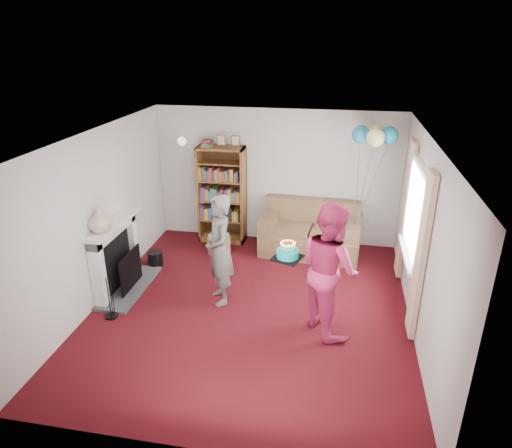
% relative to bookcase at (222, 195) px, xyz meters
% --- Properties ---
extents(ground, '(5.00, 5.00, 0.00)m').
position_rel_bookcase_xyz_m(ground, '(0.99, -2.30, -0.90)').
color(ground, '#390810').
rests_on(ground, ground).
extents(wall_back, '(4.50, 0.02, 2.50)m').
position_rel_bookcase_xyz_m(wall_back, '(0.99, 0.21, 0.35)').
color(wall_back, silver).
rests_on(wall_back, ground).
extents(wall_left, '(0.02, 5.00, 2.50)m').
position_rel_bookcase_xyz_m(wall_left, '(-1.27, -2.30, 0.35)').
color(wall_left, silver).
rests_on(wall_left, ground).
extents(wall_right, '(0.02, 5.00, 2.50)m').
position_rel_bookcase_xyz_m(wall_right, '(3.25, -2.30, 0.35)').
color(wall_right, silver).
rests_on(wall_right, ground).
extents(ceiling, '(4.50, 5.00, 0.01)m').
position_rel_bookcase_xyz_m(ceiling, '(0.99, -2.30, 1.61)').
color(ceiling, white).
rests_on(ceiling, wall_back).
extents(fireplace, '(0.55, 1.80, 1.12)m').
position_rel_bookcase_xyz_m(fireplace, '(-1.09, -2.11, -0.39)').
color(fireplace, '#3F3F42').
rests_on(fireplace, ground).
extents(window_bay, '(0.14, 2.02, 2.20)m').
position_rel_bookcase_xyz_m(window_bay, '(3.20, -1.70, 0.30)').
color(window_bay, white).
rests_on(window_bay, ground).
extents(wall_sconce, '(0.16, 0.23, 0.16)m').
position_rel_bookcase_xyz_m(wall_sconce, '(-0.76, 0.06, 0.98)').
color(wall_sconce, gold).
rests_on(wall_sconce, ground).
extents(bookcase, '(0.87, 0.42, 2.04)m').
position_rel_bookcase_xyz_m(bookcase, '(0.00, 0.00, 0.00)').
color(bookcase, '#472B14').
rests_on(bookcase, ground).
extents(sofa, '(1.74, 0.92, 0.92)m').
position_rel_bookcase_xyz_m(sofa, '(1.70, -0.23, -0.55)').
color(sofa, brown).
rests_on(sofa, ground).
extents(wicker_basket, '(0.42, 0.42, 0.37)m').
position_rel_bookcase_xyz_m(wicker_basket, '(0.07, -0.60, -0.73)').
color(wicker_basket, '#A1754B').
rests_on(wicker_basket, ground).
extents(person_striped, '(0.63, 0.72, 1.66)m').
position_rel_bookcase_xyz_m(person_striped, '(0.51, -2.15, -0.07)').
color(person_striped, black).
rests_on(person_striped, ground).
extents(person_magenta, '(1.05, 1.11, 1.81)m').
position_rel_bookcase_xyz_m(person_magenta, '(2.09, -2.56, 0.01)').
color(person_magenta, '#C02659').
rests_on(person_magenta, ground).
extents(birthday_cake, '(0.34, 0.34, 0.22)m').
position_rel_bookcase_xyz_m(birthday_cake, '(1.55, -2.68, 0.23)').
color(birthday_cake, black).
rests_on(birthday_cake, ground).
extents(balloons, '(0.73, 0.73, 1.69)m').
position_rel_bookcase_xyz_m(balloons, '(2.65, -0.40, 1.32)').
color(balloons, '#3F3F3F').
rests_on(balloons, ground).
extents(mantel_vase, '(0.40, 0.40, 0.35)m').
position_rel_bookcase_xyz_m(mantel_vase, '(-1.13, -2.45, 0.40)').
color(mantel_vase, beige).
rests_on(mantel_vase, fireplace).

